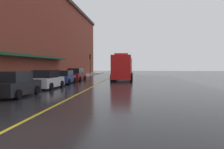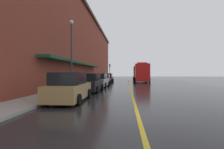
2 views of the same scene
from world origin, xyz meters
name	(u,v)px [view 2 (image 2 of 2)]	position (x,y,z in m)	size (l,w,h in m)	color
ground_plane	(129,82)	(0.00, 25.00, 0.00)	(112.00, 112.00, 0.00)	#232326
sidewalk_left	(97,82)	(-6.20, 25.00, 0.07)	(2.40, 70.00, 0.15)	#9E9B93
lane_center_stripe	(129,82)	(0.00, 25.00, 0.00)	(0.16, 70.00, 0.01)	gold
brick_building_left	(63,47)	(-12.87, 23.99, 6.88)	(12.11, 64.00, 13.75)	brown
parked_car_0	(69,88)	(-4.04, 2.81, 0.84)	(2.16, 4.52, 1.81)	#A5844C
parked_car_1	(90,83)	(-3.96, 8.21, 0.81)	(2.21, 4.19, 1.74)	black
parked_car_2	(100,81)	(-3.87, 13.59, 0.80)	(2.22, 4.22, 1.70)	silver
parked_car_3	(104,80)	(-3.98, 19.13, 0.73)	(2.07, 4.18, 1.54)	navy
parked_car_4	(108,78)	(-3.99, 24.41, 0.81)	(2.06, 4.78, 1.73)	maroon
fire_truck	(141,73)	(2.43, 25.93, 1.76)	(2.86, 8.69, 3.69)	red
parking_meter_0	(86,79)	(-5.35, 12.30, 1.06)	(0.14, 0.18, 1.33)	#4C4C51
parking_meter_1	(79,80)	(-5.35, 9.53, 1.06)	(0.14, 0.18, 1.33)	#4C4C51
street_lamp_left	(71,47)	(-5.95, 8.85, 4.40)	(0.44, 0.44, 6.94)	#33383D
traffic_light_near	(110,68)	(-5.29, 41.06, 3.16)	(0.38, 0.36, 4.30)	#232326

